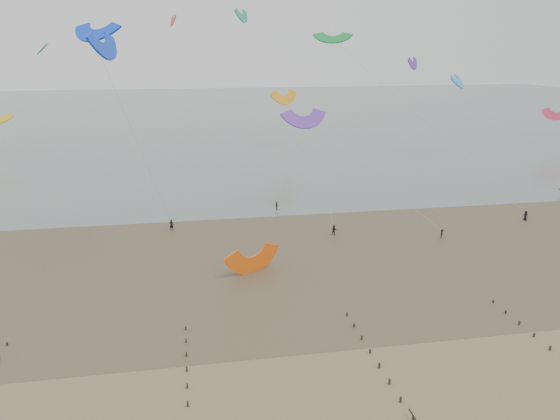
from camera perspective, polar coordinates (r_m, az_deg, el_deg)
The scene contains 6 objects.
ground at distance 52.42m, azimuth 6.60°, elevation -17.36°, with size 500.00×500.00×0.00m, color brown.
sea_and_shore at distance 81.74m, azimuth -3.02°, elevation -4.19°, with size 500.00×665.00×0.03m.
kitesurfer_lead at distance 91.60m, azimuth -11.28°, elevation -1.53°, with size 0.68×0.45×1.87m, color black.
kitesurfers at distance 100.51m, azimuth 13.16°, elevation -0.04°, with size 129.99×23.57×1.87m.
grounded_kite at distance 74.18m, azimuth -2.83°, elevation -6.47°, with size 7.22×3.78×5.50m, color #E7550E, non-canonical shape.
kites_airborne at distance 125.61m, azimuth -4.95°, elevation 13.02°, with size 225.33×114.05×35.79m.
Camera 1 is at (-13.20, -41.31, 29.45)m, focal length 35.00 mm.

